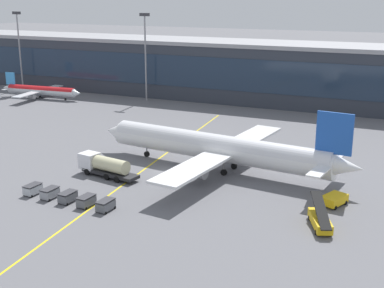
{
  "coord_description": "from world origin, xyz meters",
  "views": [
    {
      "loc": [
        37.03,
        -71.68,
        27.69
      ],
      "look_at": [
        3.46,
        2.19,
        4.5
      ],
      "focal_mm": 49.2,
      "sensor_mm": 36.0,
      "label": 1
    }
  ],
  "objects_px": {
    "fuel_tanker": "(105,165)",
    "baggage_cart_4": "(106,205)",
    "baggage_cart_0": "(33,189)",
    "baggage_cart_1": "(50,193)",
    "commuter_jet_near": "(41,90)",
    "baggage_cart_3": "(86,201)",
    "pushback_tug": "(334,199)",
    "baggage_cart_2": "(68,197)",
    "belt_loader": "(320,220)",
    "main_airliner": "(218,147)"
  },
  "relations": [
    {
      "from": "baggage_cart_0",
      "to": "baggage_cart_1",
      "type": "relative_size",
      "value": 1.0
    },
    {
      "from": "baggage_cart_0",
      "to": "baggage_cart_1",
      "type": "distance_m",
      "value": 3.2
    },
    {
      "from": "belt_loader",
      "to": "baggage_cart_3",
      "type": "xyz_separation_m",
      "value": [
        -30.13,
        -6.36,
        -0.21
      ]
    },
    {
      "from": "main_airliner",
      "to": "commuter_jet_near",
      "type": "bearing_deg",
      "value": 151.21
    },
    {
      "from": "commuter_jet_near",
      "to": "baggage_cart_3",
      "type": "bearing_deg",
      "value": -45.97
    },
    {
      "from": "baggage_cart_2",
      "to": "commuter_jet_near",
      "type": "xyz_separation_m",
      "value": [
        -53.14,
        58.11,
        1.48
      ]
    },
    {
      "from": "main_airliner",
      "to": "fuel_tanker",
      "type": "relative_size",
      "value": 4.18
    },
    {
      "from": "fuel_tanker",
      "to": "baggage_cart_4",
      "type": "height_order",
      "value": "fuel_tanker"
    },
    {
      "from": "baggage_cart_1",
      "to": "fuel_tanker",
      "type": "bearing_deg",
      "value": 80.86
    },
    {
      "from": "baggage_cart_0",
      "to": "commuter_jet_near",
      "type": "relative_size",
      "value": 0.11
    },
    {
      "from": "fuel_tanker",
      "to": "pushback_tug",
      "type": "xyz_separation_m",
      "value": [
        35.06,
        2.92,
        -0.9
      ]
    },
    {
      "from": "pushback_tug",
      "to": "commuter_jet_near",
      "type": "xyz_separation_m",
      "value": [
        -86.79,
        43.93,
        1.41
      ]
    },
    {
      "from": "baggage_cart_0",
      "to": "baggage_cart_2",
      "type": "distance_m",
      "value": 6.4
    },
    {
      "from": "baggage_cart_1",
      "to": "commuter_jet_near",
      "type": "bearing_deg",
      "value": 130.76
    },
    {
      "from": "baggage_cart_1",
      "to": "main_airliner",
      "type": "bearing_deg",
      "value": 51.32
    },
    {
      "from": "baggage_cart_2",
      "to": "commuter_jet_near",
      "type": "distance_m",
      "value": 78.76
    },
    {
      "from": "baggage_cart_1",
      "to": "baggage_cart_4",
      "type": "bearing_deg",
      "value": -2.93
    },
    {
      "from": "baggage_cart_0",
      "to": "baggage_cart_2",
      "type": "xyz_separation_m",
      "value": [
        6.39,
        -0.33,
        0.0
      ]
    },
    {
      "from": "belt_loader",
      "to": "main_airliner",
      "type": "bearing_deg",
      "value": 142.23
    },
    {
      "from": "fuel_tanker",
      "to": "belt_loader",
      "type": "height_order",
      "value": "belt_loader"
    },
    {
      "from": "belt_loader",
      "to": "pushback_tug",
      "type": "xyz_separation_m",
      "value": [
        0.32,
        7.99,
        -0.14
      ]
    },
    {
      "from": "baggage_cart_1",
      "to": "commuter_jet_near",
      "type": "relative_size",
      "value": 0.11
    },
    {
      "from": "baggage_cart_2",
      "to": "pushback_tug",
      "type": "bearing_deg",
      "value": 22.86
    },
    {
      "from": "belt_loader",
      "to": "commuter_jet_near",
      "type": "bearing_deg",
      "value": 149.02
    },
    {
      "from": "baggage_cart_3",
      "to": "commuter_jet_near",
      "type": "distance_m",
      "value": 81.06
    },
    {
      "from": "belt_loader",
      "to": "baggage_cart_3",
      "type": "height_order",
      "value": "belt_loader"
    },
    {
      "from": "fuel_tanker",
      "to": "commuter_jet_near",
      "type": "relative_size",
      "value": 0.44
    },
    {
      "from": "baggage_cart_1",
      "to": "baggage_cart_3",
      "type": "xyz_separation_m",
      "value": [
        6.39,
        -0.33,
        0.0
      ]
    },
    {
      "from": "pushback_tug",
      "to": "baggage_cart_4",
      "type": "height_order",
      "value": "baggage_cart_4"
    },
    {
      "from": "main_airliner",
      "to": "pushback_tug",
      "type": "bearing_deg",
      "value": -19.82
    },
    {
      "from": "pushback_tug",
      "to": "baggage_cart_0",
      "type": "height_order",
      "value": "baggage_cart_0"
    },
    {
      "from": "main_airliner",
      "to": "pushback_tug",
      "type": "relative_size",
      "value": 10.56
    },
    {
      "from": "baggage_cart_1",
      "to": "baggage_cart_4",
      "type": "height_order",
      "value": "same"
    },
    {
      "from": "baggage_cart_4",
      "to": "main_airliner",
      "type": "bearing_deg",
      "value": 71.22
    },
    {
      "from": "belt_loader",
      "to": "pushback_tug",
      "type": "height_order",
      "value": "belt_loader"
    },
    {
      "from": "fuel_tanker",
      "to": "baggage_cart_3",
      "type": "relative_size",
      "value": 4.06
    },
    {
      "from": "baggage_cart_3",
      "to": "baggage_cart_1",
      "type": "bearing_deg",
      "value": 177.07
    },
    {
      "from": "commuter_jet_near",
      "to": "baggage_cart_4",
      "type": "bearing_deg",
      "value": -44.47
    },
    {
      "from": "commuter_jet_near",
      "to": "fuel_tanker",
      "type": "bearing_deg",
      "value": -42.16
    },
    {
      "from": "main_airliner",
      "to": "baggage_cart_2",
      "type": "bearing_deg",
      "value": -122.81
    },
    {
      "from": "baggage_cart_0",
      "to": "baggage_cart_3",
      "type": "bearing_deg",
      "value": -2.93
    },
    {
      "from": "baggage_cart_4",
      "to": "baggage_cart_0",
      "type": "bearing_deg",
      "value": 177.07
    },
    {
      "from": "belt_loader",
      "to": "pushback_tug",
      "type": "bearing_deg",
      "value": 87.68
    },
    {
      "from": "commuter_jet_near",
      "to": "baggage_cart_1",
      "type": "bearing_deg",
      "value": -49.24
    },
    {
      "from": "baggage_cart_3",
      "to": "baggage_cart_4",
      "type": "distance_m",
      "value": 3.2
    },
    {
      "from": "baggage_cart_1",
      "to": "baggage_cart_2",
      "type": "relative_size",
      "value": 1.0
    },
    {
      "from": "baggage_cart_0",
      "to": "main_airliner",
      "type": "bearing_deg",
      "value": 46.21
    },
    {
      "from": "baggage_cart_0",
      "to": "baggage_cart_3",
      "type": "relative_size",
      "value": 1.0
    },
    {
      "from": "fuel_tanker",
      "to": "baggage_cart_0",
      "type": "bearing_deg",
      "value": -114.49
    },
    {
      "from": "pushback_tug",
      "to": "baggage_cart_0",
      "type": "relative_size",
      "value": 1.61
    }
  ]
}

